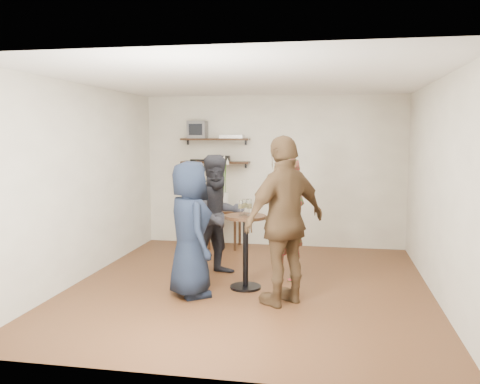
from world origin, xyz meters
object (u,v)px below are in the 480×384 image
(drinks_table, at_px, (246,242))
(person_brown, at_px, (285,221))
(crt_monitor, at_px, (198,130))
(radio, at_px, (223,159))
(person_plaid, at_px, (287,218))
(person_navy, at_px, (190,229))
(dvd_deck, at_px, (232,137))
(side_table, at_px, (225,215))
(person_dark, at_px, (218,215))

(drinks_table, relative_size, person_brown, 0.48)
(crt_monitor, relative_size, radio, 1.45)
(drinks_table, bearing_deg, person_brown, -42.27)
(radio, relative_size, person_plaid, 0.13)
(crt_monitor, distance_m, person_brown, 3.62)
(person_plaid, xyz_separation_m, person_brown, (0.07, -1.04, 0.15))
(person_navy, bearing_deg, dvd_deck, -32.45)
(side_table, distance_m, person_navy, 2.66)
(dvd_deck, bearing_deg, person_navy, -88.86)
(dvd_deck, relative_size, side_table, 0.60)
(person_brown, bearing_deg, person_plaid, -134.13)
(person_navy, bearing_deg, drinks_table, -90.00)
(person_dark, relative_size, person_brown, 0.86)
(drinks_table, height_order, person_plaid, person_plaid)
(dvd_deck, bearing_deg, person_dark, -84.46)
(radio, bearing_deg, dvd_deck, 0.00)
(person_navy, bearing_deg, side_table, -30.50)
(radio, height_order, person_plaid, person_plaid)
(person_dark, distance_m, person_brown, 1.46)
(person_brown, bearing_deg, person_dark, -93.34)
(crt_monitor, bearing_deg, person_navy, -76.92)
(person_plaid, relative_size, person_dark, 0.98)
(radio, xyz_separation_m, person_navy, (0.21, -2.86, -0.70))
(side_table, distance_m, drinks_table, 2.36)
(drinks_table, distance_m, person_dark, 0.76)
(drinks_table, distance_m, person_navy, 0.76)
(radio, relative_size, person_brown, 0.11)
(person_dark, xyz_separation_m, person_brown, (1.02, -1.04, 0.13))
(drinks_table, xyz_separation_m, person_navy, (-0.61, -0.40, 0.21))
(person_dark, xyz_separation_m, person_navy, (-0.13, -0.95, -0.02))
(drinks_table, bearing_deg, person_plaid, 49.46)
(radio, xyz_separation_m, person_plaid, (1.29, -1.91, -0.70))
(crt_monitor, height_order, side_table, crt_monitor)
(side_table, xyz_separation_m, person_navy, (0.14, -2.64, 0.26))
(person_plaid, height_order, person_dark, person_dark)
(person_plaid, bearing_deg, drinks_table, -90.00)
(crt_monitor, height_order, radio, crt_monitor)
(side_table, height_order, drinks_table, drinks_table)
(dvd_deck, xyz_separation_m, side_table, (-0.09, -0.22, -1.34))
(dvd_deck, height_order, person_dark, dvd_deck)
(person_dark, bearing_deg, radio, 59.01)
(crt_monitor, relative_size, person_dark, 0.19)
(person_plaid, distance_m, person_dark, 0.95)
(person_plaid, xyz_separation_m, person_dark, (-0.95, -0.00, 0.01))
(person_navy, bearing_deg, person_dark, -41.27)
(dvd_deck, relative_size, drinks_table, 0.43)
(drinks_table, bearing_deg, person_navy, -146.41)
(radio, bearing_deg, drinks_table, -71.63)
(crt_monitor, distance_m, dvd_deck, 0.62)
(radio, bearing_deg, person_navy, -85.80)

